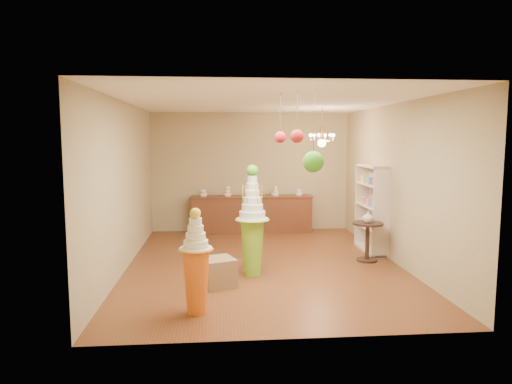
{
  "coord_description": "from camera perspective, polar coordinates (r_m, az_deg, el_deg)",
  "views": [
    {
      "loc": [
        -0.84,
        -8.31,
        2.33
      ],
      "look_at": [
        -0.14,
        0.0,
        1.36
      ],
      "focal_mm": 32.0,
      "sensor_mm": 36.0,
      "label": 1
    }
  ],
  "objects": [
    {
      "name": "pom_green_mid",
      "position": [
        6.27,
        7.18,
        3.78
      ],
      "size": [
        0.29,
        0.29,
        1.12
      ],
      "color": "#392F29",
      "rests_on": "ceiling"
    },
    {
      "name": "round_table",
      "position": [
        9.02,
        13.76,
        -5.39
      ],
      "size": [
        0.69,
        0.69,
        0.75
      ],
      "rotation": [
        0.0,
        0.0,
        -0.21
      ],
      "color": "black",
      "rests_on": "floor"
    },
    {
      "name": "vase",
      "position": [
        8.95,
        13.83,
        -3.03
      ],
      "size": [
        0.27,
        0.27,
        0.22
      ],
      "primitive_type": "imported",
      "rotation": [
        0.0,
        0.0,
        0.4
      ],
      "color": "beige",
      "rests_on": "round_table"
    },
    {
      "name": "burlap_riser",
      "position": [
        7.4,
        -4.79,
        -9.95
      ],
      "size": [
        0.64,
        0.64,
        0.45
      ],
      "primitive_type": "cube",
      "rotation": [
        0.0,
        0.0,
        0.36
      ],
      "color": "olive",
      "rests_on": "floor"
    },
    {
      "name": "wall_back",
      "position": [
        11.62,
        -0.68,
        2.52
      ],
      "size": [
        5.0,
        0.04,
        3.0
      ],
      "primitive_type": "cube",
      "color": "tan",
      "rests_on": "ground"
    },
    {
      "name": "pom_red_left",
      "position": [
        6.34,
        5.15,
        6.97
      ],
      "size": [
        0.18,
        0.18,
        0.72
      ],
      "color": "#392F29",
      "rests_on": "ceiling"
    },
    {
      "name": "floor",
      "position": [
        8.68,
        0.9,
        -8.97
      ],
      "size": [
        6.5,
        6.5,
        0.0
      ],
      "primitive_type": "plane",
      "color": "brown",
      "rests_on": "ground"
    },
    {
      "name": "pom_red_right",
      "position": [
        6.65,
        3.06,
        6.88
      ],
      "size": [
        0.17,
        0.17,
        0.72
      ],
      "color": "#392F29",
      "rests_on": "ceiling"
    },
    {
      "name": "ceiling",
      "position": [
        8.38,
        0.94,
        11.19
      ],
      "size": [
        6.5,
        6.5,
        0.0
      ],
      "primitive_type": "plane",
      "rotation": [
        3.14,
        0.0,
        0.0
      ],
      "color": "white",
      "rests_on": "ground"
    },
    {
      "name": "pedestal_orange",
      "position": [
        6.24,
        -7.48,
        -9.82
      ],
      "size": [
        0.57,
        0.57,
        1.43
      ],
      "rotation": [
        0.0,
        0.0,
        0.4
      ],
      "color": "orange",
      "rests_on": "floor"
    },
    {
      "name": "sideboard",
      "position": [
        11.47,
        -0.58,
        -2.68
      ],
      "size": [
        3.04,
        0.54,
        1.16
      ],
      "color": "#5A2E1C",
      "rests_on": "floor"
    },
    {
      "name": "wall_right",
      "position": [
        9.0,
        16.97,
        1.03
      ],
      "size": [
        0.04,
        6.5,
        3.0
      ],
      "primitive_type": "cube",
      "color": "tan",
      "rests_on": "ground"
    },
    {
      "name": "wall_front",
      "position": [
        5.2,
        4.52,
        -2.61
      ],
      "size": [
        5.0,
        0.04,
        3.0
      ],
      "primitive_type": "cube",
      "color": "tan",
      "rests_on": "ground"
    },
    {
      "name": "shelving_unit",
      "position": [
        9.76,
        14.23,
        -2.01
      ],
      "size": [
        0.33,
        1.2,
        1.8
      ],
      "color": "beige",
      "rests_on": "floor"
    },
    {
      "name": "wall_left",
      "position": [
        8.52,
        -16.06,
        0.76
      ],
      "size": [
        0.04,
        6.5,
        3.0
      ],
      "primitive_type": "cube",
      "color": "tan",
      "rests_on": "ground"
    },
    {
      "name": "pedestal_green",
      "position": [
        7.81,
        -0.46,
        -5.06
      ],
      "size": [
        0.72,
        0.72,
        1.91
      ],
      "rotation": [
        0.0,
        0.0,
        -0.41
      ],
      "color": "#7DBD29",
      "rests_on": "floor"
    },
    {
      "name": "chandelier",
      "position": [
        10.01,
        8.23,
        6.38
      ],
      "size": [
        0.6,
        0.6,
        0.85
      ],
      "rotation": [
        0.0,
        0.0,
        0.02
      ],
      "color": "#DA8A4D",
      "rests_on": "ceiling"
    }
  ]
}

